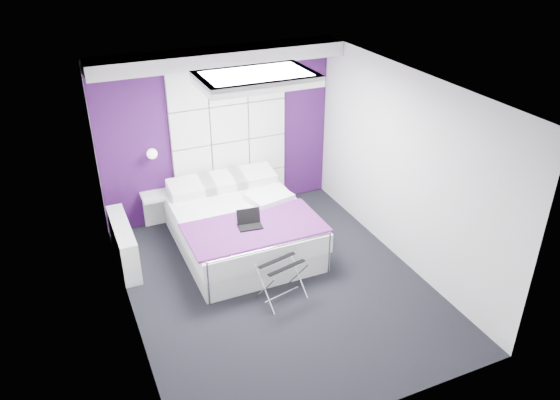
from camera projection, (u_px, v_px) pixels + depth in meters
name	position (u px, v px, depth m)	size (l,w,h in m)	color
floor	(277.00, 284.00, 7.03)	(4.40, 4.40, 0.00)	black
ceiling	(277.00, 87.00, 5.81)	(4.40, 4.40, 0.00)	white
wall_back	(219.00, 133.00, 8.20)	(3.60, 3.60, 0.00)	white
wall_left	(122.00, 227.00, 5.78)	(4.40, 4.40, 0.00)	white
wall_right	(404.00, 169.00, 7.06)	(4.40, 4.40, 0.00)	white
accent_wall	(219.00, 134.00, 8.19)	(3.58, 0.02, 2.58)	#3A1049
soffit	(220.00, 57.00, 7.43)	(3.58, 0.50, 0.20)	silver
headboard	(230.00, 141.00, 8.26)	(1.80, 0.08, 2.30)	white
skylight	(256.00, 78.00, 6.32)	(1.36, 0.86, 0.12)	white
wall_lamp	(151.00, 153.00, 7.75)	(0.15, 0.15, 0.15)	white
radiator	(124.00, 244.00, 7.34)	(0.22, 1.20, 0.60)	silver
bed	(241.00, 226.00, 7.70)	(1.80, 2.18, 0.76)	silver
nightstand	(157.00, 196.00, 8.03)	(0.45, 0.35, 0.05)	silver
luggage_rack	(282.00, 281.00, 6.66)	(0.53, 0.39, 0.52)	silver
laptop	(249.00, 222.00, 7.12)	(0.31, 0.22, 0.22)	black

